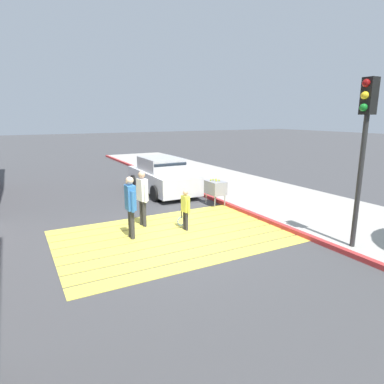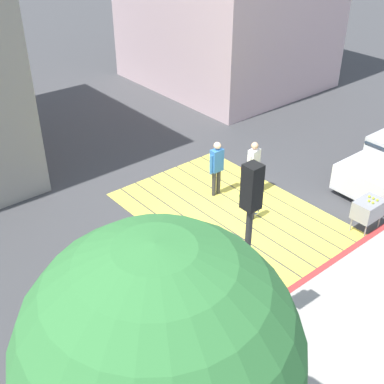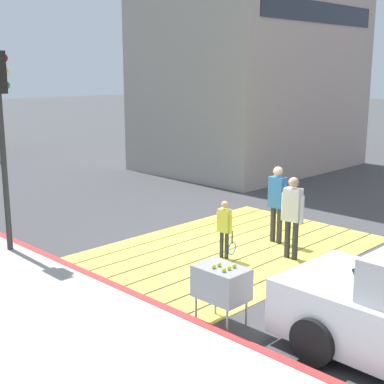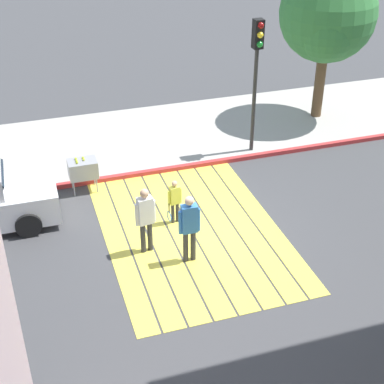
{
  "view_description": "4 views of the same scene",
  "coord_description": "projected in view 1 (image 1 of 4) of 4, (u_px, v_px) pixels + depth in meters",
  "views": [
    {
      "loc": [
        3.81,
        8.16,
        3.37
      ],
      "look_at": [
        -0.79,
        -0.27,
        1.16
      ],
      "focal_mm": 31.0,
      "sensor_mm": 36.0,
      "label": 1
    },
    {
      "loc": [
        -8.47,
        8.51,
        8.18
      ],
      "look_at": [
        0.7,
        0.85,
        0.76
      ],
      "focal_mm": 47.18,
      "sensor_mm": 36.0,
      "label": 2
    },
    {
      "loc": [
        -8.8,
        -7.48,
        3.9
      ],
      "look_at": [
        -0.61,
        0.62,
        1.29
      ],
      "focal_mm": 51.32,
      "sensor_mm": 36.0,
      "label": 3
    },
    {
      "loc": [
        11.42,
        -3.66,
        8.47
      ],
      "look_at": [
        -0.02,
        0.01,
        1.18
      ],
      "focal_mm": 53.86,
      "sensor_mm": 36.0,
      "label": 4
    }
  ],
  "objects": [
    {
      "name": "ground_plane",
      "position": [
        172.0,
        236.0,
        9.51
      ],
      "size": [
        120.0,
        120.0,
        0.0
      ],
      "primitive_type": "plane",
      "color": "#424244"
    },
    {
      "name": "pedestrian_adult_trailing",
      "position": [
        131.0,
        203.0,
        9.13
      ],
      "size": [
        0.23,
        0.52,
        1.77
      ],
      "color": "#333338",
      "rests_on": "ground"
    },
    {
      "name": "sidewalk_west",
      "position": [
        311.0,
        209.0,
        12.11
      ],
      "size": [
        4.8,
        40.0,
        0.12
      ],
      "primitive_type": "cube",
      "color": "#ADA8A0",
      "rests_on": "ground"
    },
    {
      "name": "curb_painted",
      "position": [
        261.0,
        218.0,
        11.01
      ],
      "size": [
        0.16,
        40.0,
        0.13
      ],
      "primitive_type": "cube",
      "color": "#BC3333",
      "rests_on": "ground"
    },
    {
      "name": "traffic_light_corner",
      "position": [
        365.0,
        130.0,
        7.82
      ],
      "size": [
        0.39,
        0.28,
        4.24
      ],
      "color": "#2D2D2D",
      "rests_on": "ground"
    },
    {
      "name": "tennis_ball_cart",
      "position": [
        215.0,
        188.0,
        12.65
      ],
      "size": [
        0.56,
        0.8,
        1.02
      ],
      "color": "#99999E",
      "rests_on": "ground"
    },
    {
      "name": "pedestrian_adult_lead",
      "position": [
        142.0,
        195.0,
        10.19
      ],
      "size": [
        0.27,
        0.5,
        1.74
      ],
      "color": "#333338",
      "rests_on": "ground"
    },
    {
      "name": "pedestrian_child_with_racket",
      "position": [
        185.0,
        208.0,
        9.87
      ],
      "size": [
        0.29,
        0.39,
        1.24
      ],
      "color": "#333338",
      "rests_on": "ground"
    },
    {
      "name": "car_parked_near_curb",
      "position": [
        162.0,
        176.0,
        14.8
      ],
      "size": [
        2.02,
        4.32,
        1.57
      ],
      "color": "white",
      "rests_on": "ground"
    },
    {
      "name": "crosswalk_stripes",
      "position": [
        172.0,
        236.0,
        9.51
      ],
      "size": [
        6.4,
        4.35,
        0.01
      ],
      "color": "#EAD64C",
      "rests_on": "ground"
    }
  ]
}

